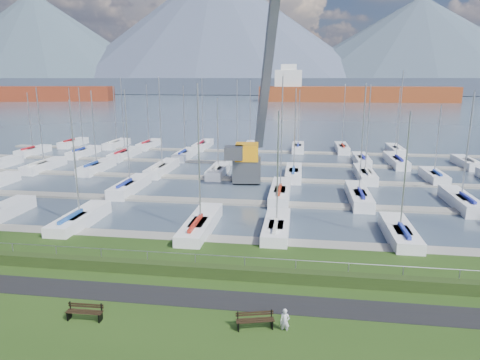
% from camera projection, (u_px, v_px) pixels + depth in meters
% --- Properties ---
extents(path, '(160.00, 2.00, 0.04)m').
position_uv_depth(path, '(200.00, 298.00, 22.86)').
color(path, black).
rests_on(path, grass).
extents(water, '(800.00, 540.00, 0.20)m').
position_uv_depth(water, '(294.00, 98.00, 276.27)').
color(water, '#414E5F').
extents(hedge, '(80.00, 0.70, 0.70)m').
position_uv_depth(hedge, '(210.00, 271.00, 25.29)').
color(hedge, '#243513').
rests_on(hedge, grass).
extents(fence, '(80.00, 0.04, 0.04)m').
position_uv_depth(fence, '(211.00, 255.00, 25.48)').
color(fence, gray).
rests_on(fence, grass).
extents(foothill, '(900.00, 80.00, 12.00)m').
position_uv_depth(foothill, '(296.00, 86.00, 342.22)').
color(foothill, '#3D475A').
rests_on(foothill, water).
extents(mountains, '(1190.00, 360.00, 115.00)m').
position_uv_depth(mountains, '(307.00, 41.00, 403.70)').
color(mountains, '#3D495A').
rests_on(mountains, water).
extents(docks, '(90.00, 41.60, 0.25)m').
position_uv_depth(docks, '(257.00, 179.00, 50.85)').
color(docks, slate).
rests_on(docks, water).
extents(bench_left, '(1.81, 0.46, 0.85)m').
position_uv_depth(bench_left, '(85.00, 312.00, 20.75)').
color(bench_left, black).
rests_on(bench_left, grass).
extents(bench_right, '(1.85, 0.87, 0.85)m').
position_uv_depth(bench_right, '(255.00, 320.00, 20.03)').
color(bench_right, black).
rests_on(bench_right, grass).
extents(person, '(0.48, 0.34, 1.24)m').
position_uv_depth(person, '(285.00, 319.00, 19.80)').
color(person, '#B4B5BC').
rests_on(person, grass).
extents(crane, '(6.12, 13.23, 22.35)m').
position_uv_depth(crane, '(252.00, 133.00, 49.65)').
color(crane, '#54585C').
rests_on(crane, water).
extents(cargo_ship_west, '(88.65, 36.78, 21.50)m').
position_uv_depth(cargo_ship_west, '(22.00, 94.00, 231.83)').
color(cargo_ship_west, maroon).
rests_on(cargo_ship_west, water).
extents(cargo_ship_mid, '(100.88, 18.53, 21.50)m').
position_uv_depth(cargo_ship_mid, '(347.00, 94.00, 226.00)').
color(cargo_ship_mid, brown).
rests_on(cargo_ship_mid, water).
extents(sailboat_fleet, '(75.81, 49.99, 13.11)m').
position_uv_depth(sailboat_fleet, '(243.00, 130.00, 52.47)').
color(sailboat_fleet, maroon).
rests_on(sailboat_fleet, water).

